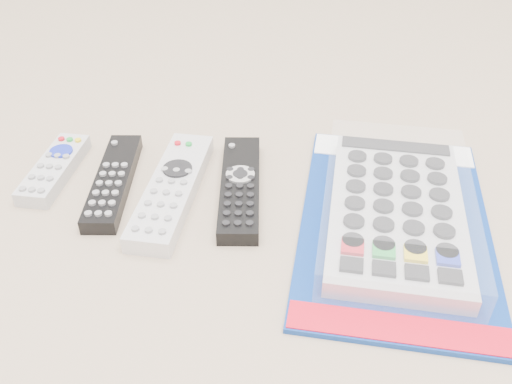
{
  "coord_description": "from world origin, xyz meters",
  "views": [
    {
      "loc": [
        0.05,
        -0.55,
        0.45
      ],
      "look_at": [
        0.03,
        0.01,
        0.01
      ],
      "focal_mm": 40.0,
      "sensor_mm": 36.0,
      "label": 1
    }
  ],
  "objects_px": {
    "jumbo_remote_packaged": "(396,209)",
    "remote_large_black": "(240,186)",
    "remote_slim_black": "(113,181)",
    "remote_silver_dvd": "(172,189)",
    "remote_small_grey": "(54,168)"
  },
  "relations": [
    {
      "from": "jumbo_remote_packaged",
      "to": "remote_large_black",
      "type": "bearing_deg",
      "value": 172.33
    },
    {
      "from": "remote_slim_black",
      "to": "jumbo_remote_packaged",
      "type": "bearing_deg",
      "value": -11.11
    },
    {
      "from": "remote_silver_dvd",
      "to": "remote_large_black",
      "type": "bearing_deg",
      "value": 13.89
    },
    {
      "from": "remote_slim_black",
      "to": "remote_small_grey",
      "type": "bearing_deg",
      "value": 162.4
    },
    {
      "from": "remote_slim_black",
      "to": "remote_silver_dvd",
      "type": "bearing_deg",
      "value": -13.7
    },
    {
      "from": "jumbo_remote_packaged",
      "to": "remote_slim_black",
      "type": "bearing_deg",
      "value": 178.31
    },
    {
      "from": "remote_small_grey",
      "to": "jumbo_remote_packaged",
      "type": "bearing_deg",
      "value": -4.26
    },
    {
      "from": "remote_small_grey",
      "to": "remote_silver_dvd",
      "type": "distance_m",
      "value": 0.17
    },
    {
      "from": "remote_small_grey",
      "to": "remote_silver_dvd",
      "type": "xyz_separation_m",
      "value": [
        0.16,
        -0.04,
        0.0
      ]
    },
    {
      "from": "remote_large_black",
      "to": "jumbo_remote_packaged",
      "type": "relative_size",
      "value": 0.53
    },
    {
      "from": "remote_slim_black",
      "to": "remote_large_black",
      "type": "xyz_separation_m",
      "value": [
        0.17,
        -0.01,
        0.0
      ]
    },
    {
      "from": "remote_slim_black",
      "to": "remote_large_black",
      "type": "relative_size",
      "value": 0.94
    },
    {
      "from": "remote_silver_dvd",
      "to": "remote_large_black",
      "type": "distance_m",
      "value": 0.09
    },
    {
      "from": "jumbo_remote_packaged",
      "to": "remote_small_grey",
      "type": "bearing_deg",
      "value": 177.03
    },
    {
      "from": "remote_silver_dvd",
      "to": "remote_large_black",
      "type": "height_order",
      "value": "remote_silver_dvd"
    }
  ]
}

